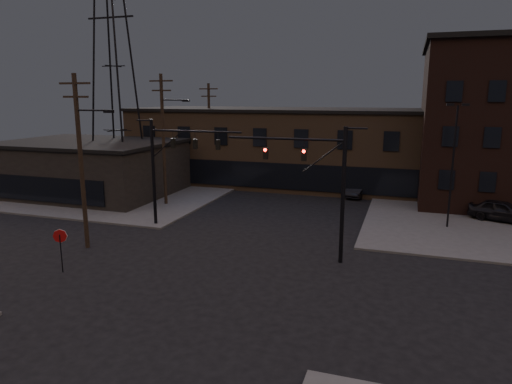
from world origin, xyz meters
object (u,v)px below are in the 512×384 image
traffic_signal_far (168,161)px  parked_car_lot_a (502,211)px  car_crossing (358,189)px  traffic_signal_near (324,179)px  stop_sign (60,241)px

traffic_signal_far → parked_car_lot_a: traffic_signal_far is taller
car_crossing → traffic_signal_near: bearing=-80.7°
stop_sign → car_crossing: bearing=61.7°
traffic_signal_far → parked_car_lot_a: 25.80m
stop_sign → traffic_signal_near: bearing=25.9°
traffic_signal_far → parked_car_lot_a: (23.81, 9.07, -4.05)m
traffic_signal_near → stop_sign: bearing=-154.1°
stop_sign → car_crossing: (13.50, 25.08, -1.13)m
traffic_signal_far → stop_sign: traffic_signal_far is taller
traffic_signal_near → parked_car_lot_a: traffic_signal_near is taller
parked_car_lot_a → traffic_signal_far: bearing=131.7°
parked_car_lot_a → car_crossing: bearing=83.3°
traffic_signal_far → stop_sign: (-1.28, -9.99, -3.17)m
stop_sign → parked_car_lot_a: size_ratio=0.52×
traffic_signal_near → traffic_signal_far: bearing=163.8°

